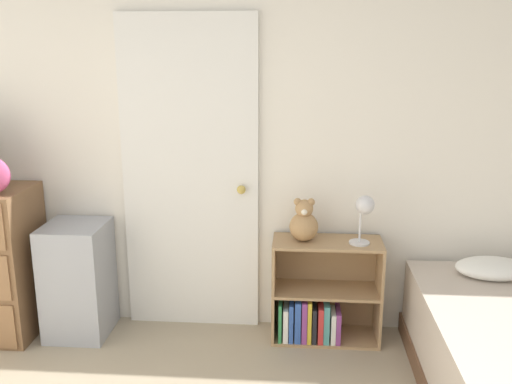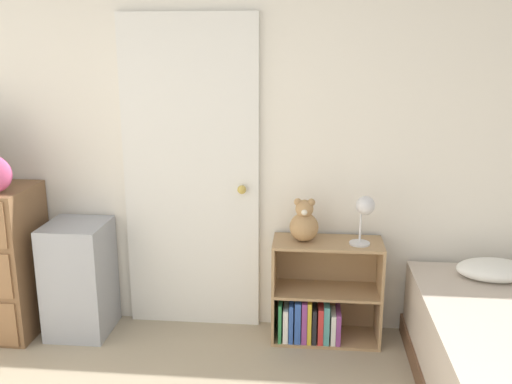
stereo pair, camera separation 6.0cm
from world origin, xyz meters
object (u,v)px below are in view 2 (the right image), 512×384
object	(u,v)px
teddy_bear	(304,223)
desk_lamp	(365,210)
storage_bin	(80,278)
bookshelf	(319,302)

from	to	relation	value
teddy_bear	desk_lamp	bearing A→B (deg)	-7.07
storage_bin	desk_lamp	bearing A→B (deg)	0.19
bookshelf	desk_lamp	size ratio (longest dim) A/B	2.20
teddy_bear	desk_lamp	xyz separation A→B (m)	(0.36, -0.04, 0.10)
bookshelf	teddy_bear	size ratio (longest dim) A/B	2.50
teddy_bear	desk_lamp	distance (m)	0.38
teddy_bear	storage_bin	bearing A→B (deg)	-177.99
storage_bin	teddy_bear	world-z (taller)	teddy_bear
desk_lamp	bookshelf	bearing A→B (deg)	170.56
bookshelf	storage_bin	bearing A→B (deg)	-178.21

